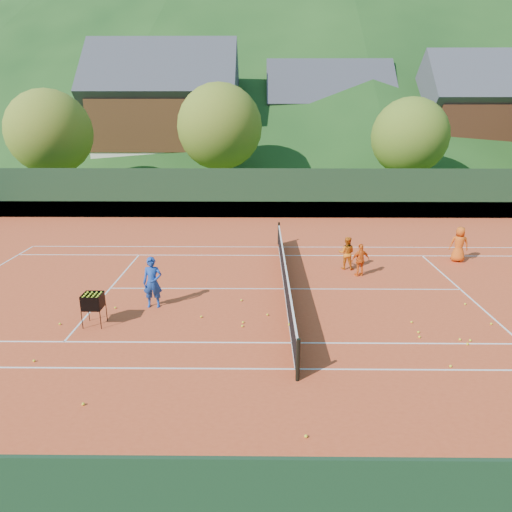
{
  "coord_description": "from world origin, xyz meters",
  "views": [
    {
      "loc": [
        -0.9,
        -15.54,
        6.13
      ],
      "look_at": [
        -1.05,
        0.0,
        1.28
      ],
      "focal_mm": 32.0,
      "sensor_mm": 36.0,
      "label": 1
    }
  ],
  "objects_px": {
    "student_b": "(360,260)",
    "chalet_mid": "(327,125)",
    "ball_hopper": "(93,302)",
    "coach": "(153,282)",
    "chalet_right": "(479,123)",
    "tennis_net": "(285,276)",
    "student_a": "(347,253)",
    "chalet_left": "(166,119)",
    "student_c": "(459,244)"
  },
  "relations": [
    {
      "from": "student_b",
      "to": "chalet_mid",
      "type": "xyz_separation_m",
      "value": [
        2.99,
        32.56,
        4.32
      ]
    },
    {
      "from": "student_b",
      "to": "ball_hopper",
      "type": "relative_size",
      "value": 1.31
    },
    {
      "from": "coach",
      "to": "chalet_right",
      "type": "relative_size",
      "value": 0.14
    },
    {
      "from": "tennis_net",
      "to": "chalet_mid",
      "type": "relative_size",
      "value": 0.95
    },
    {
      "from": "coach",
      "to": "student_a",
      "type": "distance_m",
      "value": 8.07
    },
    {
      "from": "student_a",
      "to": "chalet_left",
      "type": "height_order",
      "value": "chalet_left"
    },
    {
      "from": "coach",
      "to": "student_a",
      "type": "xyz_separation_m",
      "value": [
        7.04,
        3.94,
        -0.18
      ]
    },
    {
      "from": "student_c",
      "to": "chalet_right",
      "type": "distance_m",
      "value": 29.74
    },
    {
      "from": "ball_hopper",
      "to": "chalet_right",
      "type": "bearing_deg",
      "value": 51.88
    },
    {
      "from": "coach",
      "to": "ball_hopper",
      "type": "height_order",
      "value": "coach"
    },
    {
      "from": "student_b",
      "to": "chalet_left",
      "type": "height_order",
      "value": "chalet_left"
    },
    {
      "from": "student_b",
      "to": "student_c",
      "type": "xyz_separation_m",
      "value": [
        4.61,
        1.89,
        0.12
      ]
    },
    {
      "from": "student_b",
      "to": "coach",
      "type": "bearing_deg",
      "value": 5.54
    },
    {
      "from": "student_a",
      "to": "student_c",
      "type": "xyz_separation_m",
      "value": [
        5.0,
        1.03,
        0.09
      ]
    },
    {
      "from": "ball_hopper",
      "to": "chalet_left",
      "type": "distance_m",
      "value": 33.62
    },
    {
      "from": "student_a",
      "to": "student_b",
      "type": "xyz_separation_m",
      "value": [
        0.39,
        -0.85,
        -0.03
      ]
    },
    {
      "from": "student_b",
      "to": "student_c",
      "type": "height_order",
      "value": "student_c"
    },
    {
      "from": "chalet_right",
      "to": "student_c",
      "type": "bearing_deg",
      "value": -114.89
    },
    {
      "from": "coach",
      "to": "student_c",
      "type": "relative_size",
      "value": 1.11
    },
    {
      "from": "ball_hopper",
      "to": "tennis_net",
      "type": "bearing_deg",
      "value": 27.06
    },
    {
      "from": "tennis_net",
      "to": "chalet_mid",
      "type": "distance_m",
      "value": 34.81
    },
    {
      "from": "coach",
      "to": "chalet_right",
      "type": "height_order",
      "value": "chalet_right"
    },
    {
      "from": "student_b",
      "to": "chalet_right",
      "type": "relative_size",
      "value": 0.11
    },
    {
      "from": "coach",
      "to": "student_c",
      "type": "height_order",
      "value": "coach"
    },
    {
      "from": "student_b",
      "to": "chalet_left",
      "type": "relative_size",
      "value": 0.09
    },
    {
      "from": "chalet_mid",
      "to": "tennis_net",
      "type": "bearing_deg",
      "value": -100.01
    },
    {
      "from": "tennis_net",
      "to": "ball_hopper",
      "type": "relative_size",
      "value": 12.07
    },
    {
      "from": "tennis_net",
      "to": "coach",
      "type": "bearing_deg",
      "value": -159.58
    },
    {
      "from": "coach",
      "to": "chalet_mid",
      "type": "xyz_separation_m",
      "value": [
        10.42,
        35.64,
        4.11
      ]
    },
    {
      "from": "chalet_mid",
      "to": "chalet_left",
      "type": "bearing_deg",
      "value": -165.96
    },
    {
      "from": "tennis_net",
      "to": "chalet_right",
      "type": "distance_m",
      "value": 36.37
    },
    {
      "from": "student_a",
      "to": "student_b",
      "type": "height_order",
      "value": "student_a"
    },
    {
      "from": "student_a",
      "to": "chalet_right",
      "type": "distance_m",
      "value": 33.02
    },
    {
      "from": "chalet_right",
      "to": "ball_hopper",
      "type": "bearing_deg",
      "value": -128.12
    },
    {
      "from": "ball_hopper",
      "to": "chalet_mid",
      "type": "height_order",
      "value": "chalet_mid"
    },
    {
      "from": "tennis_net",
      "to": "chalet_mid",
      "type": "height_order",
      "value": "chalet_mid"
    },
    {
      "from": "student_a",
      "to": "chalet_right",
      "type": "xyz_separation_m",
      "value": [
        17.37,
        27.71,
        4.56
      ]
    },
    {
      "from": "student_c",
      "to": "chalet_right",
      "type": "xyz_separation_m",
      "value": [
        12.37,
        26.67,
        4.47
      ]
    },
    {
      "from": "student_a",
      "to": "tennis_net",
      "type": "height_order",
      "value": "student_a"
    },
    {
      "from": "student_c",
      "to": "student_a",
      "type": "bearing_deg",
      "value": 26.91
    },
    {
      "from": "student_b",
      "to": "student_c",
      "type": "relative_size",
      "value": 0.85
    },
    {
      "from": "chalet_left",
      "to": "student_c",
      "type": "bearing_deg",
      "value": -56.54
    },
    {
      "from": "student_c",
      "to": "ball_hopper",
      "type": "height_order",
      "value": "student_c"
    },
    {
      "from": "student_c",
      "to": "chalet_mid",
      "type": "xyz_separation_m",
      "value": [
        -1.63,
        30.67,
        4.2
      ]
    },
    {
      "from": "coach",
      "to": "student_c",
      "type": "bearing_deg",
      "value": 19.97
    },
    {
      "from": "chalet_mid",
      "to": "chalet_right",
      "type": "height_order",
      "value": "chalet_right"
    },
    {
      "from": "chalet_mid",
      "to": "chalet_right",
      "type": "distance_m",
      "value": 14.56
    },
    {
      "from": "coach",
      "to": "tennis_net",
      "type": "height_order",
      "value": "coach"
    },
    {
      "from": "student_c",
      "to": "chalet_mid",
      "type": "bearing_deg",
      "value": -71.73
    },
    {
      "from": "student_b",
      "to": "chalet_left",
      "type": "distance_m",
      "value": 31.78
    }
  ]
}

